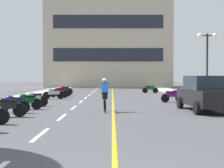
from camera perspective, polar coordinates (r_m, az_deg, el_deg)
The scene contains 29 objects.
ground_plane at distance 24.24m, azimuth -0.28°, elevation -2.79°, with size 140.00×140.00×0.00m, color #47474C.
curb_left at distance 28.21m, azimuth -15.03°, elevation -2.13°, with size 2.40×72.00×0.12m, color #A8A8A3.
curb_right at distance 28.11m, azimuth 14.62°, elevation -2.14°, with size 2.40×72.00×0.12m, color #A8A8A3.
lane_dash_1 at distance 9.60m, azimuth -13.21°, elevation -9.28°, with size 0.14×2.20×0.01m, color silver.
lane_dash_2 at distance 13.47m, azimuth -9.25°, elevation -6.18°, with size 0.14×2.20×0.01m, color silver.
lane_dash_3 at distance 17.40m, azimuth -7.09°, elevation -4.45°, with size 0.14×2.20×0.01m, color silver.
lane_dash_4 at distance 21.36m, azimuth -5.73°, elevation -3.36°, with size 0.14×2.20×0.01m, color silver.
lane_dash_5 at distance 25.33m, azimuth -4.80°, elevation -2.61°, with size 0.14×2.20×0.01m, color silver.
lane_dash_6 at distance 29.31m, azimuth -4.12°, elevation -2.06°, with size 0.14×2.20×0.01m, color silver.
lane_dash_7 at distance 33.29m, azimuth -3.61°, elevation -1.65°, with size 0.14×2.20×0.01m, color silver.
lane_dash_8 at distance 37.28m, azimuth -3.20°, elevation -1.32°, with size 0.14×2.20×0.01m, color silver.
lane_dash_9 at distance 41.27m, azimuth -2.87°, elevation -1.06°, with size 0.14×2.20×0.01m, color silver.
lane_dash_10 at distance 45.26m, azimuth -2.61°, elevation -0.84°, with size 0.14×2.20×0.01m, color silver.
lane_dash_11 at distance 49.25m, azimuth -2.38°, elevation -0.66°, with size 0.14×2.20×0.01m, color silver.
centre_line_yellow at distance 27.23m, azimuth 0.29°, elevation -2.33°, with size 0.12×66.00×0.01m, color gold.
office_building at distance 52.92m, azimuth -0.50°, elevation 9.02°, with size 20.87×8.68×17.57m.
street_lamp_mid at distance 23.30m, azimuth 17.73°, elevation 6.06°, with size 1.46×0.36×4.85m.
parked_car_near at distance 16.14m, azimuth 17.22°, elevation -1.71°, with size 2.12×4.29×1.82m.
motorcycle_3 at distance 14.03m, azimuth -19.05°, elevation -4.00°, with size 1.70×0.60×0.92m.
motorcycle_4 at distance 15.48m, azimuth -18.01°, elevation -3.50°, with size 1.69×0.61×0.92m.
motorcycle_5 at distance 16.91m, azimuth -15.68°, elevation -3.07°, with size 1.70×0.60×0.92m.
motorcycle_6 at distance 18.53m, azimuth -14.43°, elevation -2.67°, with size 1.70×0.60×0.92m.
motorcycle_7 at distance 21.27m, azimuth 11.54°, elevation -2.14°, with size 1.66×0.75×0.92m.
motorcycle_8 at distance 24.17m, azimuth -10.84°, elevation -1.71°, with size 1.64×0.78×0.92m.
motorcycle_9 at distance 26.00m, azimuth -9.83°, elevation -1.49°, with size 1.67×0.71×0.92m.
motorcycle_10 at distance 27.98m, azimuth -9.16°, elevation -1.28°, with size 1.65×0.75×0.92m.
motorcycle_11 at distance 30.13m, azimuth -8.88°, elevation -1.09°, with size 1.70×0.60×0.92m.
motorcycle_12 at distance 32.68m, azimuth 7.43°, elevation -0.89°, with size 1.70×0.60×0.92m.
cyclist_rider at distance 15.19m, azimuth -1.21°, elevation -1.95°, with size 0.42×1.77×1.71m.
Camera 1 is at (0.19, -3.17, 1.78)m, focal length 48.36 mm.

